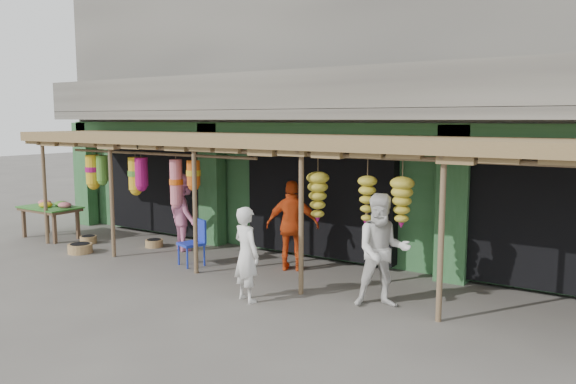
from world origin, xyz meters
The scene contains 12 objects.
ground centered at (0.00, 0.00, 0.00)m, with size 80.00×80.00×0.00m, color #514C47.
building centered at (0.00, 4.87, 3.37)m, with size 16.40×6.80×7.00m.
awning centered at (-0.12, 0.80, 2.58)m, with size 14.00×2.70×2.79m.
flower_table centered at (-6.98, 0.27, 0.79)m, with size 1.63×0.97×0.97m.
blue_chair centered at (-1.97, 0.29, 0.55)m, with size 0.60×0.61×0.98m.
basket_left centered at (-3.98, 1.00, 0.09)m, with size 0.43×0.43×0.18m, color olive.
basket_mid centered at (-4.95, -0.39, 0.11)m, with size 0.55×0.55×0.21m, color #9A7245.
basket_right centered at (-5.65, 0.37, 0.09)m, with size 0.41×0.41×0.18m, color olive.
person_front centered at (0.41, -1.02, 0.82)m, with size 0.60×0.39×1.63m, color silver.
person_right centered at (2.47, -0.03, 0.95)m, with size 0.92×0.72×1.90m, color silver.
person_vendor centered at (0.00, 1.08, 0.93)m, with size 1.09×0.45×1.86m, color #D74414.
person_shopper centered at (-3.09, 1.13, 0.91)m, with size 1.18×0.68×1.83m, color #C6698E.
Camera 1 is at (6.12, -8.44, 3.10)m, focal length 35.00 mm.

